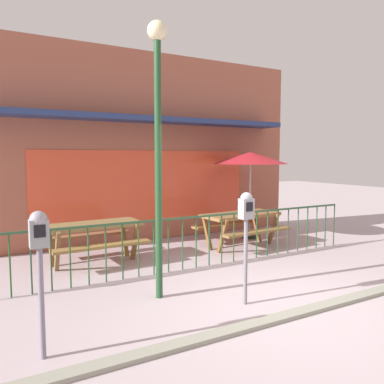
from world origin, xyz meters
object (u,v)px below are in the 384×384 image
(picnic_table_left, at_px, (93,232))
(patio_umbrella, at_px, (250,159))
(parking_meter_near, at_px, (246,218))
(street_lamp, at_px, (158,120))
(picnic_table_right, at_px, (241,220))
(parking_meter_far, at_px, (39,245))

(picnic_table_left, distance_m, patio_umbrella, 4.27)
(picnic_table_left, height_order, patio_umbrella, patio_umbrella)
(patio_umbrella, relative_size, parking_meter_near, 1.38)
(picnic_table_left, height_order, street_lamp, street_lamp)
(picnic_table_right, height_order, patio_umbrella, patio_umbrella)
(patio_umbrella, bearing_deg, picnic_table_right, -139.07)
(picnic_table_right, relative_size, patio_umbrella, 0.88)
(patio_umbrella, bearing_deg, parking_meter_far, -146.26)
(picnic_table_left, xyz_separation_m, picnic_table_right, (3.26, -0.32, 0.00))
(parking_meter_far, relative_size, street_lamp, 0.39)
(picnic_table_left, bearing_deg, patio_umbrella, 4.90)
(picnic_table_left, relative_size, patio_umbrella, 0.86)
(parking_meter_near, xyz_separation_m, parking_meter_far, (-2.67, -0.16, -0.04))
(picnic_table_left, distance_m, parking_meter_far, 3.58)
(picnic_table_left, xyz_separation_m, parking_meter_far, (-1.37, -3.26, 0.56))
(picnic_table_right, distance_m, parking_meter_near, 3.45)
(picnic_table_right, height_order, parking_meter_near, parking_meter_near)
(parking_meter_near, bearing_deg, patio_umbrella, 51.60)
(patio_umbrella, height_order, parking_meter_far, patio_umbrella)
(picnic_table_right, xyz_separation_m, parking_meter_far, (-4.63, -2.94, 0.56))
(patio_umbrella, distance_m, parking_meter_far, 6.54)
(picnic_table_left, distance_m, parking_meter_near, 3.41)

